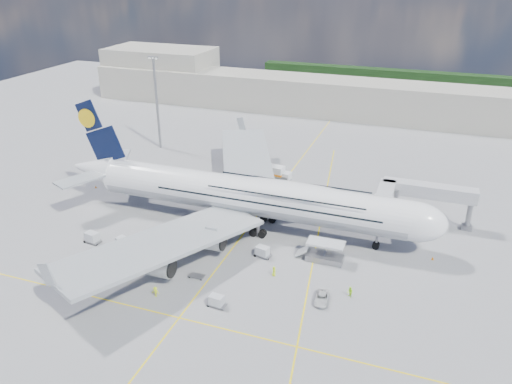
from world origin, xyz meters
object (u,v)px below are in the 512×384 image
(crew_wing, at_px, (107,258))
(cone_wing_right_outer, at_px, (81,296))
(dolly_back, at_px, (92,237))
(crew_nose, at_px, (361,227))
(crew_van, at_px, (274,271))
(jet_bridge, at_px, (411,195))
(dolly_row_a, at_px, (122,248))
(cone_wing_left_inner, at_px, (212,195))
(cone_nose, at_px, (433,258))
(catering_truck_outer, at_px, (240,149))
(crew_tug, at_px, (156,292))
(crew_loader, at_px, (350,292))
(light_mast, at_px, (157,102))
(baggage_tug, at_px, (166,249))
(catering_truck_inner, at_px, (276,175))
(airliner, at_px, (250,196))
(dolly_nose_near, at_px, (262,251))
(cone_wing_right_inner, at_px, (160,233))
(cone_wing_left_outer, at_px, (242,168))
(service_van, at_px, (322,298))
(dolly_row_b, at_px, (123,243))
(dolly_row_c, at_px, (197,276))
(cargo_loader, at_px, (324,254))
(dolly_nose_far, at_px, (216,301))

(crew_wing, bearing_deg, cone_wing_right_outer, -162.49)
(dolly_back, height_order, crew_nose, dolly_back)
(crew_van, bearing_deg, dolly_back, 39.20)
(jet_bridge, distance_m, dolly_row_a, 56.05)
(cone_wing_left_inner, bearing_deg, cone_nose, -12.77)
(catering_truck_outer, height_order, crew_tug, catering_truck_outer)
(crew_loader, bearing_deg, cone_nose, 100.65)
(light_mast, distance_m, cone_wing_right_outer, 71.01)
(jet_bridge, height_order, baggage_tug, jet_bridge)
(catering_truck_inner, distance_m, crew_van, 39.45)
(jet_bridge, distance_m, catering_truck_outer, 53.61)
(airliner, height_order, dolly_nose_near, airliner)
(dolly_row_a, relative_size, catering_truck_inner, 0.49)
(catering_truck_outer, distance_m, cone_wing_right_inner, 45.89)
(crew_wing, distance_m, cone_wing_left_outer, 48.77)
(cone_nose, relative_size, cone_wing_left_inner, 1.00)
(cone_wing_left_outer, height_order, cone_wing_right_inner, cone_wing_left_outer)
(jet_bridge, distance_m, cone_nose, 14.16)
(baggage_tug, xyz_separation_m, service_van, (29.84, -4.29, -0.18))
(dolly_row_b, height_order, cone_wing_left_inner, dolly_row_b)
(jet_bridge, distance_m, cone_wing_left_outer, 45.55)
(catering_truck_inner, bearing_deg, dolly_back, -113.46)
(light_mast, distance_m, dolly_row_b, 56.14)
(dolly_row_c, bearing_deg, cone_wing_right_inner, 140.87)
(crew_loader, relative_size, crew_wing, 1.11)
(jet_bridge, relative_size, cargo_loader, 2.20)
(dolly_row_c, height_order, dolly_back, dolly_back)
(baggage_tug, xyz_separation_m, crew_wing, (-8.32, -6.14, 0.07))
(airliner, bearing_deg, crew_van, -56.73)
(crew_loader, relative_size, cone_nose, 3.12)
(cone_nose, relative_size, cone_wing_right_outer, 1.19)
(crew_wing, relative_size, cone_nose, 2.81)
(crew_van, bearing_deg, cone_wing_right_outer, 68.37)
(dolly_row_c, bearing_deg, cone_wing_left_inner, 110.39)
(dolly_row_b, relative_size, crew_loader, 1.94)
(catering_truck_outer, height_order, crew_loader, catering_truck_outer)
(dolly_nose_far, bearing_deg, dolly_back, 167.15)
(jet_bridge, relative_size, cone_wing_left_inner, 30.51)
(cargo_loader, bearing_deg, cone_wing_right_inner, -177.17)
(dolly_row_b, xyz_separation_m, dolly_nose_near, (25.19, 5.96, -0.07))
(light_mast, height_order, catering_truck_inner, light_mast)
(dolly_nose_near, bearing_deg, crew_wing, -142.37)
(light_mast, bearing_deg, dolly_row_c, -55.26)
(dolly_row_c, bearing_deg, crew_wing, -175.61)
(light_mast, bearing_deg, dolly_back, -74.30)
(dolly_row_c, relative_size, crew_van, 1.50)
(dolly_row_c, xyz_separation_m, crew_nose, (23.53, 25.14, 0.55))
(dolly_back, xyz_separation_m, crew_nose, (47.10, 21.42, -0.27))
(dolly_back, distance_m, crew_tug, 22.48)
(service_van, bearing_deg, crew_nose, 79.73)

